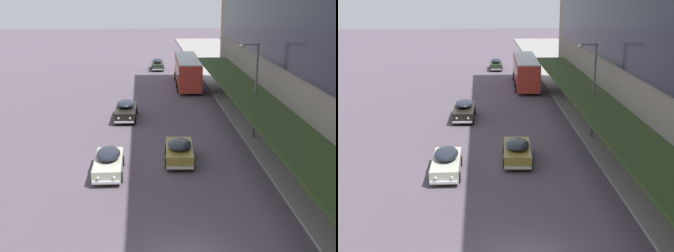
% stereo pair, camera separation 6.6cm
% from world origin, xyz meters
% --- Properties ---
extents(transit_bus_kerbside_front, '(3.02, 11.59, 3.42)m').
position_xyz_m(transit_bus_kerbside_front, '(3.65, 36.91, 1.95)').
color(transit_bus_kerbside_front, '#BA3226').
rests_on(transit_bus_kerbside_front, ground).
extents(sedan_second_mid, '(1.84, 4.93, 1.60)m').
position_xyz_m(sedan_second_mid, '(0.59, 49.12, 0.78)').
color(sedan_second_mid, '#283424').
rests_on(sedan_second_mid, ground).
extents(sedan_trailing_mid, '(1.85, 4.73, 1.55)m').
position_xyz_m(sedan_trailing_mid, '(-3.92, 10.07, 0.77)').
color(sedan_trailing_mid, beige).
rests_on(sedan_trailing_mid, ground).
extents(sedan_trailing_near, '(2.03, 5.00, 1.64)m').
position_xyz_m(sedan_trailing_near, '(-3.19, 22.90, 0.81)').
color(sedan_trailing_near, black).
rests_on(sedan_trailing_near, ground).
extents(sedan_second_near, '(2.09, 4.61, 1.52)m').
position_xyz_m(sedan_second_near, '(0.68, 11.92, 0.76)').
color(sedan_second_near, olive).
rests_on(sedan_second_near, ground).
extents(street_lamp, '(1.50, 0.28, 7.20)m').
position_xyz_m(street_lamp, '(6.64, 16.49, 4.32)').
color(street_lamp, '#4C4C51').
rests_on(street_lamp, sidewalk_kerb).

